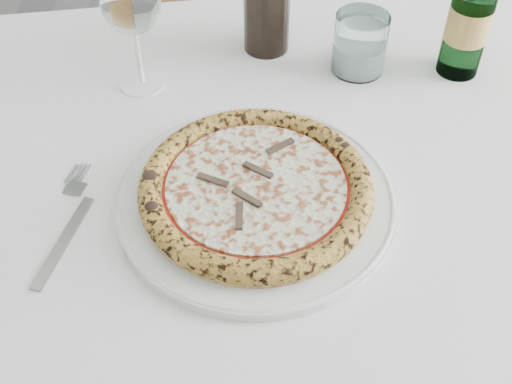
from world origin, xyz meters
TOP-DOWN VIEW (x-y plane):
  - dining_table at (-0.25, 0.02)m, footprint 1.41×0.92m
  - plate at (-0.25, -0.08)m, footprint 0.34×0.34m
  - pizza at (-0.25, -0.08)m, footprint 0.28×0.28m
  - fork at (-0.47, -0.10)m, footprint 0.05×0.20m
  - wine_glass at (-0.40, 0.17)m, footprint 0.08×0.08m
  - tumbler at (-0.08, 0.19)m, footprint 0.08×0.08m
  - beer_bottle at (0.06, 0.18)m, footprint 0.06×0.06m

SIDE VIEW (x-z plane):
  - dining_table at x=-0.25m, z-range 0.28..1.04m
  - fork at x=-0.47m, z-range 0.76..0.76m
  - plate at x=-0.25m, z-range 0.76..0.77m
  - pizza at x=-0.25m, z-range 0.77..0.80m
  - tumbler at x=-0.08m, z-range 0.75..0.84m
  - beer_bottle at x=0.06m, z-range 0.73..0.97m
  - wine_glass at x=-0.40m, z-range 0.80..0.98m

